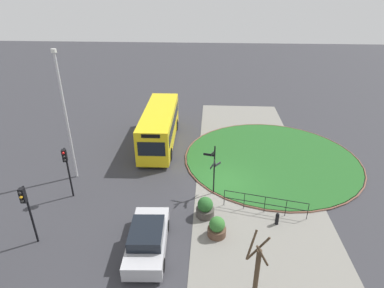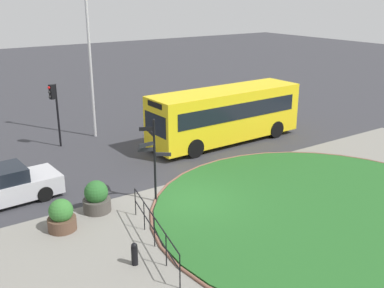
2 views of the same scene
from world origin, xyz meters
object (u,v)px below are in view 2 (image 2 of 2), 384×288
at_px(traffic_light_far, 54,101).
at_px(planter_near_signpost, 61,217).
at_px(bollard_foreground, 135,254).
at_px(lamppost_tall, 90,56).
at_px(car_near_lane, 1,187).
at_px(planter_kerbside, 97,198).
at_px(signpost_directional, 153,154).
at_px(bus_yellow, 225,114).

bearing_deg(traffic_light_far, planter_near_signpost, 59.25).
distance_m(bollard_foreground, lamppost_tall, 14.68).
distance_m(car_near_lane, traffic_light_far, 7.32).
bearing_deg(planter_near_signpost, traffic_light_far, 72.19).
bearing_deg(planter_kerbside, signpost_directional, -11.31).
bearing_deg(signpost_directional, planter_kerbside, 168.69).
bearing_deg(lamppost_tall, bollard_foreground, -107.87).
bearing_deg(traffic_light_far, bollard_foreground, 68.78).
distance_m(bollard_foreground, traffic_light_far, 12.97).
height_order(car_near_lane, planter_kerbside, car_near_lane).
xyz_separation_m(car_near_lane, traffic_light_far, (4.22, 5.69, 1.87)).
bearing_deg(traffic_light_far, planter_kerbside, 68.11).
height_order(lamppost_tall, planter_kerbside, lamppost_tall).
bearing_deg(signpost_directional, traffic_light_far, 96.00).
bearing_deg(lamppost_tall, planter_near_signpost, -118.69).
height_order(bollard_foreground, bus_yellow, bus_yellow).
distance_m(traffic_light_far, planter_kerbside, 8.89).
height_order(bollard_foreground, car_near_lane, car_near_lane).
relative_size(signpost_directional, planter_kerbside, 2.73).
bearing_deg(bollard_foreground, planter_kerbside, 83.15).
relative_size(signpost_directional, lamppost_tall, 0.39).
xyz_separation_m(car_near_lane, planter_kerbside, (2.87, -2.87, -0.12)).
distance_m(signpost_directional, traffic_light_far, 9.08).
distance_m(lamppost_tall, planter_near_signpost, 12.06).
bearing_deg(planter_near_signpost, planter_kerbside, 22.54).
relative_size(signpost_directional, bus_yellow, 0.38).
height_order(car_near_lane, planter_near_signpost, car_near_lane).
relative_size(car_near_lane, planter_near_signpost, 3.85).
relative_size(traffic_light_far, planter_kerbside, 2.73).
height_order(signpost_directional, planter_near_signpost, signpost_directional).
relative_size(car_near_lane, traffic_light_far, 1.32).
bearing_deg(lamppost_tall, signpost_directional, -98.87).
height_order(signpost_directional, traffic_light_far, signpost_directional).
height_order(bollard_foreground, traffic_light_far, traffic_light_far).
bearing_deg(traffic_light_far, lamppost_tall, -177.31).
bearing_deg(bus_yellow, car_near_lane, 4.33).
relative_size(traffic_light_far, planter_near_signpost, 2.92).
relative_size(bus_yellow, car_near_lane, 2.01).
xyz_separation_m(bollard_foreground, traffic_light_far, (1.84, 12.66, 2.16)).
xyz_separation_m(signpost_directional, lamppost_tall, (1.52, 9.71, 2.70)).
bearing_deg(car_near_lane, signpost_directional, -35.81).
xyz_separation_m(signpost_directional, traffic_light_far, (-0.95, 9.02, 0.52)).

